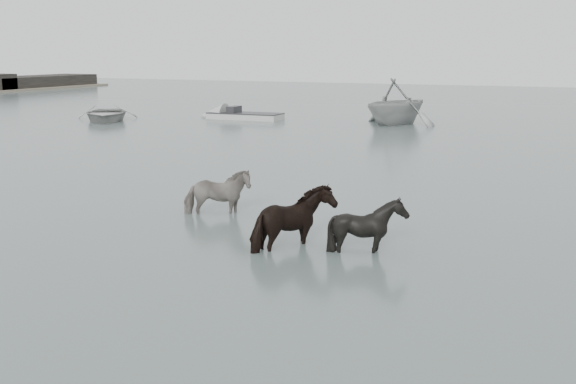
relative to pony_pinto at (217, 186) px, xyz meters
The scene contains 7 objects.
ground 3.58m from the pony_pinto, 21.11° to the right, with size 140.00×140.00×0.00m, color #4D5B58.
pony_pinto is the anchor object (origin of this frame).
pony_dark 3.67m from the pony_pinto, 34.33° to the right, with size 1.59×1.36×1.61m, color black.
pony_black 4.83m from the pony_pinto, 21.16° to the right, with size 1.15×1.30×1.43m, color black.
rowboat_lead 25.58m from the pony_pinto, 134.23° to the left, with size 3.45×4.83×1.00m, color #A2A19D.
rowboat_trail 23.32m from the pony_pinto, 94.82° to the left, with size 4.33×5.01×2.64m, color #9EA19E.
skiff_outer 24.91m from the pony_pinto, 115.93° to the left, with size 6.09×1.60×0.75m, color #B7B7B2, non-canonical shape.
Camera 1 is at (5.58, -14.11, 4.07)m, focal length 45.00 mm.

